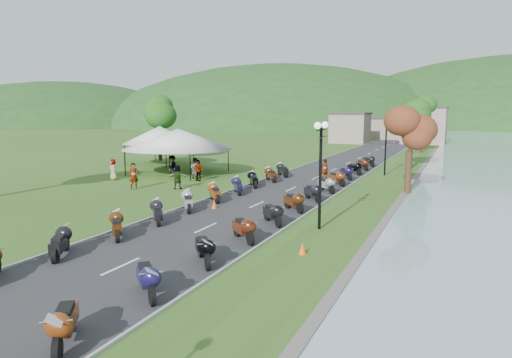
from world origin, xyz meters
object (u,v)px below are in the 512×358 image
at_px(vendor_tent_main, 178,151).
at_px(pedestrian_c, 173,176).
at_px(pedestrian_b, 195,179).
at_px(pedestrian_a, 134,189).

bearing_deg(vendor_tent_main, pedestrian_c, -74.24).
relative_size(vendor_tent_main, pedestrian_b, 3.79).
xyz_separation_m(pedestrian_a, pedestrian_c, (-1.19, 6.54, 0.00)).
xyz_separation_m(vendor_tent_main, pedestrian_a, (1.65, -8.18, -2.00)).
bearing_deg(vendor_tent_main, pedestrian_a, -78.61).
xyz_separation_m(vendor_tent_main, pedestrian_b, (2.89, -1.94, -2.00)).
relative_size(pedestrian_b, pedestrian_c, 0.95).
bearing_deg(pedestrian_c, pedestrian_a, -1.61).
distance_m(vendor_tent_main, pedestrian_b, 4.02).
bearing_deg(pedestrian_a, vendor_tent_main, 54.37).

